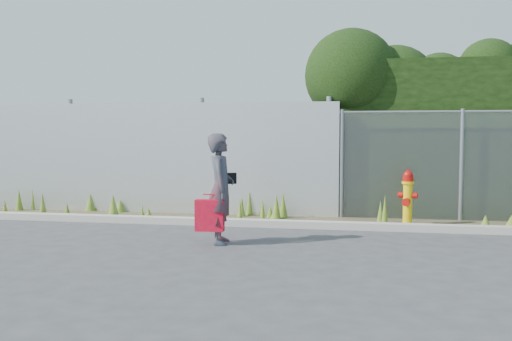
{
  "coord_description": "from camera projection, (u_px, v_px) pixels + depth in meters",
  "views": [
    {
      "loc": [
        1.36,
        -7.81,
        1.67
      ],
      "look_at": [
        -0.3,
        1.4,
        1.0
      ],
      "focal_mm": 40.0,
      "sensor_mm": 36.0,
      "label": 1
    }
  ],
  "objects": [
    {
      "name": "ground",
      "position": [
        259.0,
        248.0,
        8.02
      ],
      "size": [
        80.0,
        80.0,
        0.0
      ],
      "primitive_type": "plane",
      "color": "#3C3C3F",
      "rests_on": "ground"
    },
    {
      "name": "curb",
      "position": [
        277.0,
        224.0,
        9.78
      ],
      "size": [
        16.0,
        0.22,
        0.12
      ],
      "primitive_type": "cube",
      "color": "#AAA199",
      "rests_on": "ground"
    },
    {
      "name": "weed_strip",
      "position": [
        257.0,
        214.0,
        10.49
      ],
      "size": [
        16.0,
        1.31,
        0.54
      ],
      "color": "#484029",
      "rests_on": "ground"
    },
    {
      "name": "corrugated_fence",
      "position": [
        126.0,
        158.0,
        11.47
      ],
      "size": [
        8.5,
        0.21,
        2.3
      ],
      "color": "silver",
      "rests_on": "ground"
    },
    {
      "name": "fire_hydrant",
      "position": [
        408.0,
        199.0,
        9.83
      ],
      "size": [
        0.33,
        0.3,
        0.99
      ],
      "rotation": [
        0.0,
        0.0,
        -0.29
      ],
      "color": "yellow",
      "rests_on": "ground"
    },
    {
      "name": "woman",
      "position": [
        221.0,
        189.0,
        8.32
      ],
      "size": [
        0.48,
        0.65,
        1.62
      ],
      "primitive_type": "imported",
      "rotation": [
        0.0,
        0.0,
        1.74
      ],
      "color": "#0F5562",
      "rests_on": "ground"
    },
    {
      "name": "red_tote_bag",
      "position": [
        210.0,
        215.0,
        8.22
      ],
      "size": [
        0.41,
        0.15,
        0.54
      ],
      "rotation": [
        0.0,
        0.0,
        0.05
      ],
      "color": "#AA091B"
    },
    {
      "name": "black_shoulder_bag",
      "position": [
        229.0,
        178.0,
        8.48
      ],
      "size": [
        0.22,
        0.09,
        0.16
      ],
      "rotation": [
        0.0,
        0.0,
        0.32
      ],
      "color": "black"
    }
  ]
}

